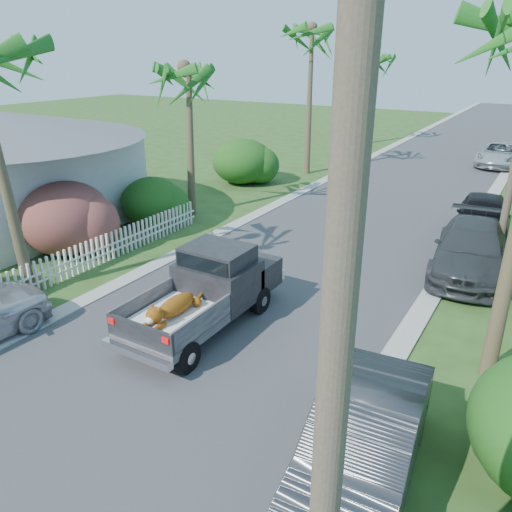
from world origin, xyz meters
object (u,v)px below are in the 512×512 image
Objects in this scene: palm_l_d at (374,56)px; utility_pole_a at (335,368)px; parked_car_rm at (471,250)px; palm_l_b at (187,68)px; parked_car_rf at (482,216)px; parked_car_rd at (500,154)px; parked_car_rn at (362,447)px; palm_l_c at (312,29)px; pickup_truck at (212,287)px.

palm_l_d is 38.02m from utility_pole_a.
parked_car_rm is 0.74× the size of palm_l_b.
parked_car_rf reaches higher than parked_car_rd.
parked_car_rm is 1.16× the size of parked_car_rf.
parked_car_rd is 21.68m from palm_l_b.
parked_car_rm reaches higher than parked_car_rd.
utility_pole_a is at bearing -71.42° from palm_l_d.
palm_l_b reaches higher than parked_car_rd.
parked_car_rd is (-1.30, 28.84, -0.05)m from parked_car_rn.
palm_l_d is at bearing 115.43° from parked_car_rf.
parked_car_rf is (-0.24, 14.24, 0.02)m from parked_car_rn.
palm_l_b reaches higher than parked_car_rf.
parked_car_rf is 14.31m from palm_l_c.
parked_car_rn is 24.38m from palm_l_c.
parked_car_rf is 0.61× the size of palm_l_d.
parked_car_rm is 16.66m from palm_l_c.
parked_car_rd is 0.71× the size of palm_l_b.
parked_car_rm is 25.75m from palm_l_d.
palm_l_d reaches higher than parked_car_rf.
pickup_truck reaches higher than parked_car_rf.
parked_car_rd is 14.54m from palm_l_c.
palm_l_d is at bearing 161.52° from parked_car_rd.
pickup_truck is at bearing -78.34° from palm_l_d.
utility_pole_a reaches higher than parked_car_rd.
palm_l_d is at bearing 89.22° from palm_l_b.
palm_l_c is (-10.66, 6.37, 7.11)m from parked_car_rf.
pickup_truck is 25.92m from parked_car_rd.
parked_car_rm is 14.15m from utility_pole_a.
parked_car_rf is (5.10, 11.01, -0.21)m from pickup_truck.
utility_pole_a is (2.00, -32.23, 3.87)m from parked_car_rd.
parked_car_rf is at bearing 85.27° from parked_car_rn.
palm_l_c is 12.10m from palm_l_d.
palm_l_d reaches higher than pickup_truck.
palm_l_c reaches higher than parked_car_rf.
utility_pole_a reaches higher than parked_car_rn.
utility_pole_a reaches higher than pickup_truck.
palm_l_c is at bearing -137.41° from parked_car_rd.
parked_car_rm is at bearing -1.91° from palm_l_b.
palm_l_c reaches higher than parked_car_rd.
pickup_truck is 30.48m from palm_l_d.
parked_car_rn is at bearing 101.74° from utility_pole_a.
utility_pole_a is (0.70, -13.61, 3.81)m from parked_car_rm.
parked_car_rm is at bearing 92.95° from utility_pole_a.
utility_pole_a is at bearing -83.94° from parked_car_rn.
parked_car_rm is 4.03m from parked_car_rf.
palm_l_d is (-6.06, 29.37, 5.43)m from pickup_truck.
pickup_truck is 0.57× the size of utility_pole_a.
parked_car_rf is 18.06m from utility_pole_a.
parked_car_rn is 35.00m from palm_l_d.
parked_car_rn is at bearing -85.44° from parked_car_rd.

